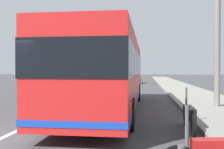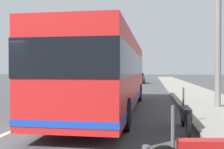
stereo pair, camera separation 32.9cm
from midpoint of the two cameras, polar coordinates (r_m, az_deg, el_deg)
sidewalk_curb at (r=17.04m, az=19.63°, el=-5.04°), size 110.00×3.60×0.14m
lane_divider_line at (r=17.21m, az=-4.75°, el=-5.15°), size 110.00×0.16×0.01m
coach_bus at (r=12.04m, az=-0.02°, el=0.66°), size 12.34×2.65×3.13m
motorcycle_by_tree at (r=8.35m, az=16.54°, el=-8.43°), size 2.20×0.26×1.27m
car_ahead_same_lane at (r=38.21m, az=-0.50°, el=-0.73°), size 4.71×1.84×1.51m
car_far_distant at (r=37.49m, az=5.85°, el=-0.83°), size 3.98×1.88×1.45m
utility_pole at (r=13.40m, az=22.39°, el=6.93°), size 0.27×0.27×6.48m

